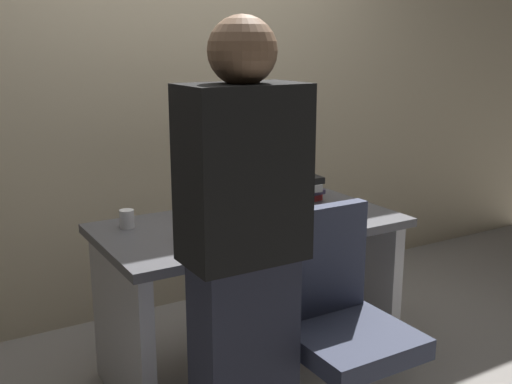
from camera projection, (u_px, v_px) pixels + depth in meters
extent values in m
plane|color=gray|center=(251.00, 367.00, 3.00)|extent=(9.00, 9.00, 0.00)
cube|color=tan|center=(165.00, 52.00, 3.43)|extent=(6.40, 0.10, 3.00)
cube|color=#4C4C51|center=(250.00, 225.00, 2.82)|extent=(1.40, 0.73, 0.04)
cube|color=#B2B2B7|center=(122.00, 332.00, 2.60)|extent=(0.06, 0.65, 0.71)
cube|color=#B2B2B7|center=(354.00, 275.00, 3.23)|extent=(0.06, 0.65, 0.71)
cube|color=#33384C|center=(351.00, 340.00, 2.30)|extent=(0.44, 0.44, 0.08)
cube|color=#33384C|center=(322.00, 260.00, 2.40)|extent=(0.40, 0.06, 0.44)
cube|color=#262838|center=(244.00, 373.00, 2.14)|extent=(0.34, 0.20, 0.85)
cube|color=black|center=(243.00, 174.00, 1.97)|extent=(0.40, 0.24, 0.58)
sphere|color=brown|center=(242.00, 51.00, 1.87)|extent=(0.22, 0.22, 0.22)
cube|color=silver|center=(246.00, 209.00, 3.00)|extent=(0.20, 0.14, 0.02)
cube|color=silver|center=(245.00, 199.00, 2.99)|extent=(0.04, 0.03, 0.08)
cube|color=silver|center=(245.00, 155.00, 2.94)|extent=(0.54, 0.04, 0.36)
cube|color=black|center=(247.00, 156.00, 2.92)|extent=(0.50, 0.01, 0.32)
cube|color=white|center=(250.00, 224.00, 2.75)|extent=(0.43, 0.13, 0.02)
ellipsoid|color=black|center=(305.00, 212.00, 2.91)|extent=(0.06, 0.10, 0.03)
cylinder|color=#D84C3F|center=(188.00, 227.00, 2.57)|extent=(0.07, 0.07, 0.10)
cylinder|color=silver|center=(127.00, 219.00, 2.71)|extent=(0.06, 0.06, 0.08)
cube|color=red|center=(302.00, 197.00, 3.18)|extent=(0.21, 0.16, 0.04)
cube|color=#594C72|center=(303.00, 192.00, 3.17)|extent=(0.20, 0.17, 0.02)
cube|color=white|center=(303.00, 186.00, 3.16)|extent=(0.18, 0.18, 0.04)
cube|color=black|center=(303.00, 179.00, 3.15)|extent=(0.18, 0.17, 0.03)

